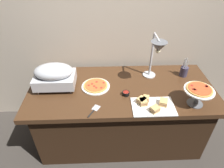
% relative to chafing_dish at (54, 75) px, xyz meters
% --- Properties ---
extents(ground_plane, '(8.00, 8.00, 0.00)m').
position_rel_chafing_dish_xyz_m(ground_plane, '(0.67, -0.03, -0.91)').
color(ground_plane, '#38332D').
extents(back_wall, '(4.40, 0.04, 2.40)m').
position_rel_chafing_dish_xyz_m(back_wall, '(0.67, 0.47, 0.29)').
color(back_wall, '#B7A893').
rests_on(back_wall, ground_plane).
extents(buffet_table, '(1.90, 0.84, 0.76)m').
position_rel_chafing_dish_xyz_m(buffet_table, '(0.67, -0.03, -0.52)').
color(buffet_table, '#422816').
rests_on(buffet_table, ground_plane).
extents(chafing_dish, '(0.40, 0.27, 0.26)m').
position_rel_chafing_dish_xyz_m(chafing_dish, '(0.00, 0.00, 0.00)').
color(chafing_dish, '#B7BABF').
rests_on(chafing_dish, buffet_table).
extents(heat_lamp, '(0.15, 0.34, 0.50)m').
position_rel_chafing_dish_xyz_m(heat_lamp, '(0.99, 0.02, 0.24)').
color(heat_lamp, '#B7BABF').
rests_on(heat_lamp, buffet_table).
extents(pizza_plate_front, '(0.29, 0.29, 0.03)m').
position_rel_chafing_dish_xyz_m(pizza_plate_front, '(0.40, -0.01, -0.14)').
color(pizza_plate_front, white).
rests_on(pizza_plate_front, buffet_table).
extents(pizza_plate_center, '(0.26, 0.26, 0.19)m').
position_rel_chafing_dish_xyz_m(pizza_plate_center, '(1.33, -0.30, -0.00)').
color(pizza_plate_center, '#595B60').
rests_on(pizza_plate_center, buffet_table).
extents(sandwich_platter, '(0.39, 0.25, 0.06)m').
position_rel_chafing_dish_xyz_m(sandwich_platter, '(0.92, -0.32, -0.13)').
color(sandwich_platter, white).
rests_on(sandwich_platter, buffet_table).
extents(sauce_cup_near, '(0.07, 0.07, 0.04)m').
position_rel_chafing_dish_xyz_m(sauce_cup_near, '(0.70, -0.15, -0.13)').
color(sauce_cup_near, black).
rests_on(sauce_cup_near, buffet_table).
extents(utensil_holder, '(0.08, 0.08, 0.22)m').
position_rel_chafing_dish_xyz_m(utensil_holder, '(1.37, 0.16, -0.09)').
color(utensil_holder, '#383347').
rests_on(utensil_holder, buffet_table).
extents(serving_spatula, '(0.11, 0.16, 0.01)m').
position_rel_chafing_dish_xyz_m(serving_spatula, '(0.39, -0.36, -0.15)').
color(serving_spatula, '#B7BABF').
rests_on(serving_spatula, buffet_table).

